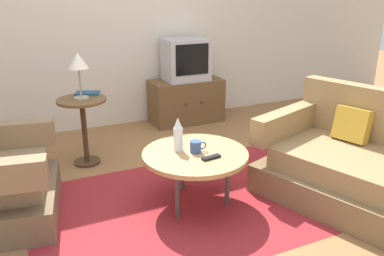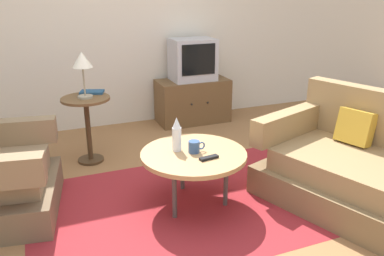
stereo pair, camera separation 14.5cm
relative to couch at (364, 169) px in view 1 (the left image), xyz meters
name	(u,v)px [view 1 (the left image)]	position (x,y,z in m)	size (l,w,h in m)	color
ground_plane	(183,206)	(-1.35, 0.53, -0.29)	(16.00, 16.00, 0.00)	olive
back_wall	(105,14)	(-1.35, 2.77, 1.06)	(9.00, 0.12, 2.70)	beige
area_rug	(195,202)	(-1.23, 0.54, -0.29)	(2.56, 1.65, 0.00)	maroon
couch	(364,169)	(0.00, 0.00, 0.00)	(1.37, 1.74, 0.87)	brown
coffee_table	(195,156)	(-1.23, 0.54, 0.12)	(0.83, 0.83, 0.44)	tan
side_table	(83,118)	(-1.88, 1.68, 0.18)	(0.46, 0.46, 0.66)	brown
tv_stand	(186,101)	(-0.46, 2.45, -0.02)	(0.90, 0.46, 0.54)	brown
television	(186,60)	(-0.46, 2.45, 0.51)	(0.53, 0.39, 0.51)	#B7B7BC
table_lamp	(78,64)	(-1.88, 1.68, 0.70)	(0.19, 0.19, 0.43)	#9E937A
vase	(178,135)	(-1.34, 0.63, 0.28)	(0.07, 0.07, 0.27)	white
mug	(196,147)	(-1.23, 0.54, 0.20)	(0.14, 0.09, 0.09)	#335184
tv_remote_dark	(211,157)	(-1.17, 0.38, 0.16)	(0.16, 0.06, 0.02)	black
book	(88,93)	(-1.79, 1.83, 0.38)	(0.26, 0.21, 0.02)	navy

